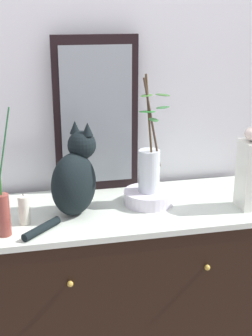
# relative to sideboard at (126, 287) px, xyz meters

# --- Properties ---
(wall_back) EXTENTS (4.40, 0.08, 2.60)m
(wall_back) POSITION_rel_sideboard_xyz_m (0.00, 0.34, 0.89)
(wall_back) COLOR silver
(wall_back) RESTS_ON ground_plane
(sideboard) EXTENTS (1.27, 0.55, 0.81)m
(sideboard) POSITION_rel_sideboard_xyz_m (0.00, 0.00, 0.00)
(sideboard) COLOR black
(sideboard) RESTS_ON ground_plane
(mirror_leaning) EXTENTS (0.39, 0.03, 0.72)m
(mirror_leaning) POSITION_rel_sideboard_xyz_m (-0.08, 0.24, 0.76)
(mirror_leaning) COLOR black
(mirror_leaning) RESTS_ON sideboard
(cat_sitting) EXTENTS (0.36, 0.36, 0.39)m
(cat_sitting) POSITION_rel_sideboard_xyz_m (-0.22, -0.02, 0.56)
(cat_sitting) COLOR black
(cat_sitting) RESTS_ON sideboard
(vase_slim_green) EXTENTS (0.08, 0.05, 0.62)m
(vase_slim_green) POSITION_rel_sideboard_xyz_m (-0.51, -0.16, 0.55)
(vase_slim_green) COLOR brown
(vase_slim_green) RESTS_ON sideboard
(bowl_porcelain) EXTENTS (0.22, 0.22, 0.06)m
(bowl_porcelain) POSITION_rel_sideboard_xyz_m (0.11, 0.02, 0.44)
(bowl_porcelain) COLOR white
(bowl_porcelain) RESTS_ON sideboard
(vase_glass_clear) EXTENTS (0.13, 0.16, 0.52)m
(vase_glass_clear) POSITION_rel_sideboard_xyz_m (0.11, 0.02, 0.58)
(vase_glass_clear) COLOR silver
(vase_glass_clear) RESTS_ON bowl_porcelain
(candle_pillar) EXTENTS (0.05, 0.05, 0.13)m
(candle_pillar) POSITION_rel_sideboard_xyz_m (-0.43, -0.07, 0.47)
(candle_pillar) COLOR silver
(candle_pillar) RESTS_ON sideboard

